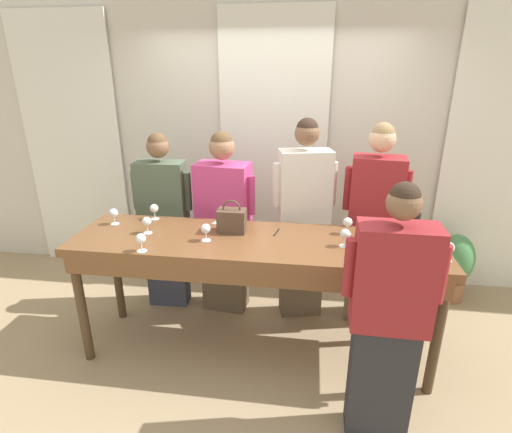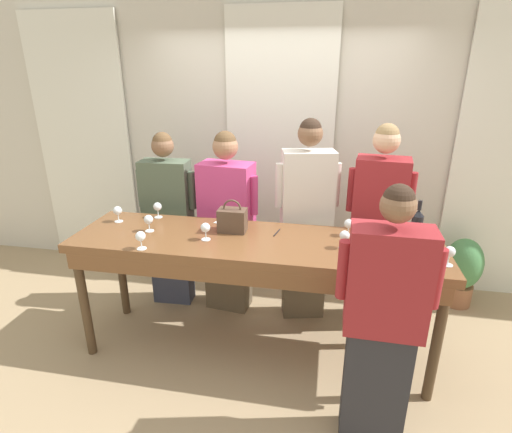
# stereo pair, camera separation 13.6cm
# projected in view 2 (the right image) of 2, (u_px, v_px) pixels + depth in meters

# --- Properties ---
(ground_plane) EXTENTS (18.00, 18.00, 0.00)m
(ground_plane) POSITION_uv_depth(u_px,v_px,m) (254.00, 348.00, 3.26)
(ground_plane) COLOR tan
(wall_back) EXTENTS (12.00, 0.06, 2.80)m
(wall_back) POSITION_uv_depth(u_px,v_px,m) (280.00, 146.00, 4.05)
(wall_back) COLOR beige
(wall_back) RESTS_ON ground_plane
(curtain_panel_left) EXTENTS (1.06, 0.03, 2.69)m
(curtain_panel_left) POSITION_uv_depth(u_px,v_px,m) (85.00, 145.00, 4.38)
(curtain_panel_left) COLOR white
(curtain_panel_left) RESTS_ON ground_plane
(curtain_panel_center) EXTENTS (1.06, 0.03, 2.69)m
(curtain_panel_center) POSITION_uv_depth(u_px,v_px,m) (279.00, 153.00, 4.01)
(curtain_panel_center) COLOR white
(curtain_panel_center) RESTS_ON ground_plane
(tasting_bar) EXTENTS (2.70, 0.72, 0.98)m
(tasting_bar) POSITION_uv_depth(u_px,v_px,m) (254.00, 252.00, 2.93)
(tasting_bar) COLOR brown
(tasting_bar) RESTS_ON ground_plane
(wine_bottle) EXTENTS (0.08, 0.08, 0.31)m
(wine_bottle) POSITION_uv_depth(u_px,v_px,m) (417.00, 226.00, 2.83)
(wine_bottle) COLOR black
(wine_bottle) RESTS_ON tasting_bar
(handbag) EXTENTS (0.21, 0.14, 0.25)m
(handbag) POSITION_uv_depth(u_px,v_px,m) (232.00, 220.00, 3.02)
(handbag) COLOR brown
(handbag) RESTS_ON tasting_bar
(wine_glass_front_left) EXTENTS (0.07, 0.07, 0.13)m
(wine_glass_front_left) POSITION_uv_depth(u_px,v_px,m) (205.00, 228.00, 2.87)
(wine_glass_front_left) COLOR white
(wine_glass_front_left) RESTS_ON tasting_bar
(wine_glass_front_mid) EXTENTS (0.07, 0.07, 0.13)m
(wine_glass_front_mid) POSITION_uv_depth(u_px,v_px,m) (361.00, 236.00, 2.74)
(wine_glass_front_mid) COLOR white
(wine_glass_front_mid) RESTS_ON tasting_bar
(wine_glass_front_right) EXTENTS (0.07, 0.07, 0.13)m
(wine_glass_front_right) POSITION_uv_depth(u_px,v_px,m) (157.00, 207.00, 3.30)
(wine_glass_front_right) COLOR white
(wine_glass_front_right) RESTS_ON tasting_bar
(wine_glass_center_left) EXTENTS (0.07, 0.07, 0.13)m
(wine_glass_center_left) POSITION_uv_depth(u_px,v_px,m) (149.00, 220.00, 3.03)
(wine_glass_center_left) COLOR white
(wine_glass_center_left) RESTS_ON tasting_bar
(wine_glass_center_mid) EXTENTS (0.07, 0.07, 0.13)m
(wine_glass_center_mid) POSITION_uv_depth(u_px,v_px,m) (118.00, 211.00, 3.21)
(wine_glass_center_mid) COLOR white
(wine_glass_center_mid) RESTS_ON tasting_bar
(wine_glass_center_right) EXTENTS (0.07, 0.07, 0.13)m
(wine_glass_center_right) POSITION_uv_depth(u_px,v_px,m) (450.00, 252.00, 2.50)
(wine_glass_center_right) COLOR white
(wine_glass_center_right) RESTS_ON tasting_bar
(wine_glass_back_left) EXTENTS (0.07, 0.07, 0.13)m
(wine_glass_back_left) POSITION_uv_depth(u_px,v_px,m) (141.00, 237.00, 2.73)
(wine_glass_back_left) COLOR white
(wine_glass_back_left) RESTS_ON tasting_bar
(wine_glass_back_mid) EXTENTS (0.07, 0.07, 0.13)m
(wine_glass_back_mid) POSITION_uv_depth(u_px,v_px,m) (349.00, 224.00, 2.94)
(wine_glass_back_mid) COLOR white
(wine_glass_back_mid) RESTS_ON tasting_bar
(wine_glass_back_right) EXTENTS (0.07, 0.07, 0.13)m
(wine_glass_back_right) POSITION_uv_depth(u_px,v_px,m) (383.00, 240.00, 2.68)
(wine_glass_back_right) COLOR white
(wine_glass_back_right) RESTS_ON tasting_bar
(wine_glass_near_host) EXTENTS (0.07, 0.07, 0.13)m
(wine_glass_near_host) POSITION_uv_depth(u_px,v_px,m) (344.00, 236.00, 2.74)
(wine_glass_near_host) COLOR white
(wine_glass_near_host) RESTS_ON tasting_bar
(napkin) EXTENTS (0.14, 0.14, 0.00)m
(napkin) POSITION_uv_depth(u_px,v_px,m) (223.00, 222.00, 3.23)
(napkin) COLOR white
(napkin) RESTS_ON tasting_bar
(pen) EXTENTS (0.04, 0.14, 0.01)m
(pen) POSITION_uv_depth(u_px,v_px,m) (277.00, 233.00, 3.02)
(pen) COLOR black
(pen) RESTS_ON tasting_bar
(guest_olive_jacket) EXTENTS (0.54, 0.24, 1.64)m
(guest_olive_jacket) POSITION_uv_depth(u_px,v_px,m) (169.00, 220.00, 3.66)
(guest_olive_jacket) COLOR #383D51
(guest_olive_jacket) RESTS_ON ground_plane
(guest_pink_top) EXTENTS (0.57, 0.32, 1.66)m
(guest_pink_top) POSITION_uv_depth(u_px,v_px,m) (227.00, 224.00, 3.57)
(guest_pink_top) COLOR brown
(guest_pink_top) RESTS_ON ground_plane
(guest_cream_sweater) EXTENTS (0.54, 0.32, 1.78)m
(guest_cream_sweater) POSITION_uv_depth(u_px,v_px,m) (306.00, 221.00, 3.42)
(guest_cream_sweater) COLOR brown
(guest_cream_sweater) RESTS_ON ground_plane
(guest_striped_shirt) EXTENTS (0.53, 0.31, 1.76)m
(guest_striped_shirt) POSITION_uv_depth(u_px,v_px,m) (376.00, 228.00, 3.32)
(guest_striped_shirt) COLOR brown
(guest_striped_shirt) RESTS_ON ground_plane
(host_pouring) EXTENTS (0.54, 0.23, 1.63)m
(host_pouring) POSITION_uv_depth(u_px,v_px,m) (383.00, 322.00, 2.22)
(host_pouring) COLOR #28282D
(host_pouring) RESTS_ON ground_plane
(potted_plant) EXTENTS (0.35, 0.35, 0.68)m
(potted_plant) POSITION_uv_depth(u_px,v_px,m) (462.00, 269.00, 3.75)
(potted_plant) COLOR #935B3D
(potted_plant) RESTS_ON ground_plane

